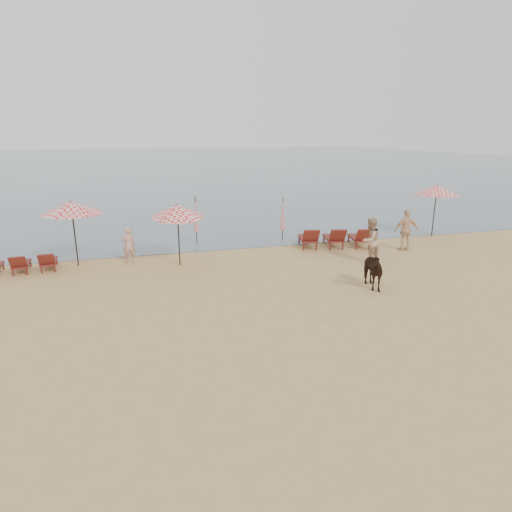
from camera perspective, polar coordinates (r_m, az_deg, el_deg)
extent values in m
plane|color=tan|center=(10.69, 7.31, -12.93)|extent=(120.00, 120.00, 0.00)
cube|color=#51606B|center=(88.81, -13.25, 12.33)|extent=(160.00, 140.00, 0.06)
cube|color=maroon|center=(18.80, -28.80, -0.93)|extent=(0.67, 1.27, 0.07)
cube|color=maroon|center=(18.11, -29.17, -0.76)|extent=(0.60, 0.45, 0.54)
cube|color=maroon|center=(18.67, -25.90, -0.65)|extent=(0.67, 1.27, 0.07)
cube|color=maroon|center=(17.98, -26.16, -0.47)|extent=(0.60, 0.45, 0.54)
cube|color=maroon|center=(20.26, 6.90, 2.33)|extent=(1.04, 1.67, 0.09)
cube|color=maroon|center=(19.39, 7.34, 2.64)|extent=(0.81, 0.65, 0.68)
cube|color=maroon|center=(20.50, 10.26, 2.35)|extent=(1.04, 1.67, 0.09)
cube|color=maroon|center=(19.64, 10.85, 2.66)|extent=(0.81, 0.65, 0.68)
cube|color=maroon|center=(20.81, 13.53, 2.37)|extent=(1.04, 1.67, 0.09)
cube|color=maroon|center=(19.97, 14.25, 2.66)|extent=(0.81, 0.65, 0.68)
cylinder|color=black|center=(18.44, -22.99, 2.42)|extent=(0.06, 0.06, 2.42)
cone|color=red|center=(18.23, -23.38, 5.95)|extent=(2.31, 2.31, 0.50)
sphere|color=black|center=(18.19, -23.46, 6.63)|extent=(0.09, 0.09, 0.09)
cylinder|color=black|center=(17.36, -10.27, 2.43)|extent=(0.05, 0.05, 2.28)
cone|color=red|center=(17.14, -10.45, 5.96)|extent=(2.02, 2.06, 0.69)
sphere|color=black|center=(17.10, -10.48, 6.66)|extent=(0.08, 0.08, 0.08)
cylinder|color=black|center=(23.86, 22.66, 5.34)|extent=(0.05, 0.05, 2.45)
cone|color=red|center=(23.70, 22.97, 8.12)|extent=(2.18, 2.18, 0.49)
sphere|color=black|center=(23.67, 23.02, 8.63)|extent=(0.09, 0.09, 0.09)
cylinder|color=black|center=(20.74, -8.00, 4.74)|extent=(0.05, 0.05, 2.28)
cone|color=red|center=(20.69, -8.03, 5.48)|extent=(0.28, 0.28, 1.71)
cylinder|color=black|center=(21.27, 3.58, 4.98)|extent=(0.05, 0.05, 2.16)
cone|color=red|center=(21.22, 3.59, 5.67)|extent=(0.26, 0.26, 1.62)
imported|color=black|center=(15.19, 14.92, -1.73)|extent=(0.90, 1.63, 1.31)
imported|color=tan|center=(18.25, -16.63, 1.40)|extent=(0.61, 0.46, 1.50)
imported|color=tan|center=(18.08, 14.96, 2.02)|extent=(1.13, 1.04, 1.88)
imported|color=#E4B88E|center=(20.49, 19.40, 3.29)|extent=(1.16, 0.61, 1.89)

